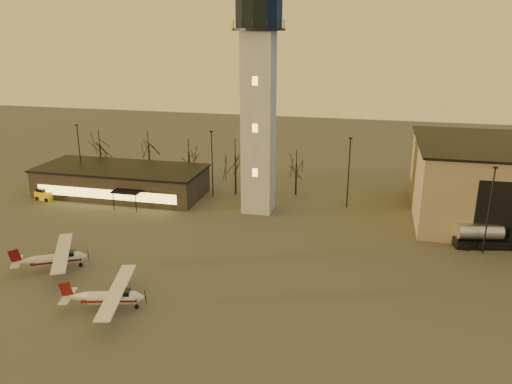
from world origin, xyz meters
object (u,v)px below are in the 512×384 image
at_px(control_tower, 259,92).
at_px(service_cart, 45,195).
at_px(fuel_truck, 488,238).
at_px(terminal, 121,181).
at_px(cessna_rear, 60,261).
at_px(cessna_front, 114,300).

distance_m(control_tower, service_cart, 35.81).
distance_m(control_tower, fuel_truck, 33.09).
bearing_deg(fuel_truck, terminal, 159.79).
distance_m(cessna_rear, fuel_truck, 47.92).
distance_m(control_tower, cessna_front, 33.11).
bearing_deg(cessna_rear, service_cart, 99.77).
distance_m(terminal, service_cart, 11.33).
distance_m(cessna_rear, service_cart, 25.32).
bearing_deg(cessna_rear, cessna_front, -60.93).
relative_size(fuel_truck, service_cart, 2.71).
height_order(cessna_front, cessna_rear, cessna_rear).
xyz_separation_m(control_tower, terminal, (-21.99, 1.98, -14.17)).
bearing_deg(terminal, fuel_truck, -8.94).
bearing_deg(control_tower, fuel_truck, -11.79).
relative_size(control_tower, cessna_rear, 3.40).
height_order(terminal, fuel_truck, terminal).
distance_m(cessna_front, service_cart, 36.04).
xyz_separation_m(cessna_front, service_cart, (-25.40, 25.57, -0.30)).
xyz_separation_m(control_tower, cessna_rear, (-16.16, -22.68, -15.36)).
relative_size(terminal, cessna_front, 2.51).
xyz_separation_m(terminal, cessna_front, (15.33, -30.54, -1.20)).
relative_size(cessna_front, service_cart, 3.48).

